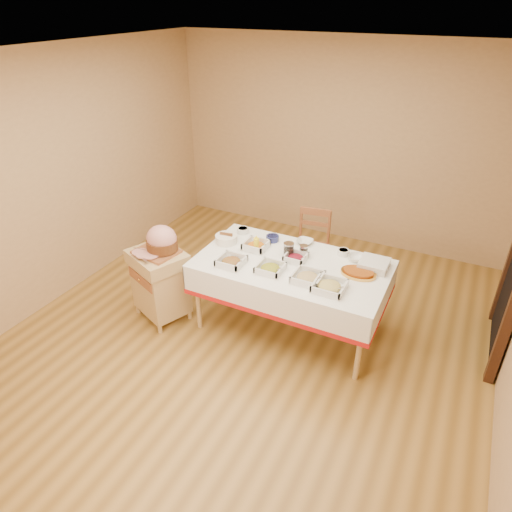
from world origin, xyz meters
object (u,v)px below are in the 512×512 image
at_px(preserve_jar_left, 289,250).
at_px(bread_basket, 226,239).
at_px(dining_chair, 311,246).
at_px(mustard_bottle, 256,244).
at_px(brass_platter, 358,273).
at_px(preserve_jar_right, 304,251).
at_px(plate_stack, 374,264).
at_px(dining_table, 291,277).
at_px(ham_on_board, 161,242).
at_px(butcher_cart, 160,281).

height_order(preserve_jar_left, bread_basket, preserve_jar_left).
relative_size(dining_chair, bread_basket, 3.80).
relative_size(mustard_bottle, brass_platter, 0.52).
bearing_deg(preserve_jar_right, plate_stack, 5.75).
xyz_separation_m(preserve_jar_left, mustard_bottle, (-0.32, -0.06, 0.02)).
bearing_deg(mustard_bottle, dining_table, -9.78).
relative_size(mustard_bottle, bread_basket, 0.75).
xyz_separation_m(ham_on_board, plate_stack, (1.95, 0.66, -0.09)).
distance_m(mustard_bottle, brass_platter, 1.04).
distance_m(ham_on_board, preserve_jar_left, 1.25).
distance_m(dining_table, preserve_jar_left, 0.27).
height_order(preserve_jar_left, plate_stack, preserve_jar_left).
relative_size(dining_chair, preserve_jar_left, 6.54).
distance_m(preserve_jar_right, mustard_bottle, 0.47).
height_order(butcher_cart, bread_basket, bread_basket).
xyz_separation_m(dining_table, brass_platter, (0.62, 0.08, 0.18)).
xyz_separation_m(dining_table, preserve_jar_right, (0.04, 0.19, 0.21)).
distance_m(dining_table, mustard_bottle, 0.48).
distance_m(ham_on_board, plate_stack, 2.06).
height_order(preserve_jar_left, brass_platter, preserve_jar_left).
relative_size(dining_table, ham_on_board, 4.21).
distance_m(butcher_cart, ham_on_board, 0.46).
bearing_deg(butcher_cart, preserve_jar_right, 25.32).
height_order(ham_on_board, bread_basket, ham_on_board).
height_order(butcher_cart, mustard_bottle, mustard_bottle).
height_order(ham_on_board, plate_stack, ham_on_board).
height_order(preserve_jar_right, mustard_bottle, mustard_bottle).
bearing_deg(ham_on_board, mustard_bottle, 29.78).
bearing_deg(plate_stack, dining_chair, 141.22).
xyz_separation_m(preserve_jar_left, plate_stack, (0.81, 0.13, -0.02)).
relative_size(dining_table, dining_chair, 2.10).
bearing_deg(butcher_cart, bread_basket, 45.66).
relative_size(butcher_cart, preserve_jar_left, 5.78).
bearing_deg(ham_on_board, preserve_jar_left, 24.70).
height_order(dining_table, brass_platter, brass_platter).
bearing_deg(ham_on_board, plate_stack, 18.60).
bearing_deg(preserve_jar_left, mustard_bottle, -169.87).
distance_m(ham_on_board, preserve_jar_right, 1.40).
bearing_deg(bread_basket, preserve_jar_left, 3.59).
xyz_separation_m(butcher_cart, bread_basket, (0.50, 0.51, 0.37)).
bearing_deg(mustard_bottle, brass_platter, 0.73).
xyz_separation_m(mustard_bottle, bread_basket, (-0.35, 0.02, -0.03)).
bearing_deg(preserve_jar_left, butcher_cart, -154.74).
height_order(butcher_cart, dining_chair, dining_chair).
height_order(dining_chair, plate_stack, dining_chair).
bearing_deg(butcher_cart, dining_table, 18.59).
bearing_deg(preserve_jar_right, dining_chair, 103.36).
xyz_separation_m(butcher_cart, dining_chair, (1.13, 1.38, 0.01)).
bearing_deg(butcher_cart, plate_stack, 19.10).
xyz_separation_m(plate_stack, brass_platter, (-0.10, -0.18, -0.02)).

